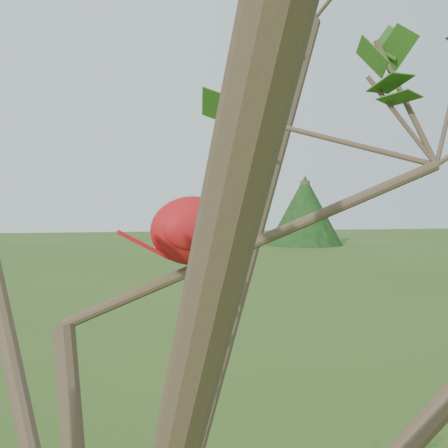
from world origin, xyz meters
name	(u,v)px	position (x,y,z in m)	size (l,w,h in m)	color
crabapple_tree	(115,216)	(0.03, -0.02, 2.12)	(2.35, 2.05, 2.95)	#412F23
cardinal	(198,227)	(0.16, 0.08, 2.10)	(0.23, 0.12, 0.16)	red
distant_trees	(11,218)	(-2.89, 21.98, 1.46)	(44.28, 12.03, 3.22)	#412F23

